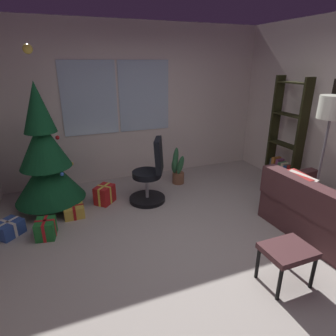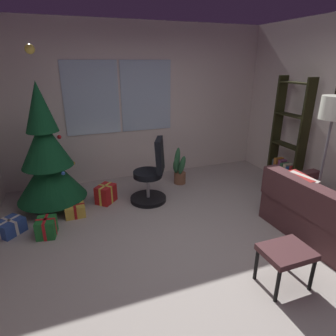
% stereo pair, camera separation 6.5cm
% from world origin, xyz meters
% --- Properties ---
extents(ground_plane, '(4.72, 5.19, 0.10)m').
position_xyz_m(ground_plane, '(0.00, 0.00, -0.05)').
color(ground_plane, '#ACA39B').
extents(wall_back_with_windows, '(4.72, 0.12, 2.69)m').
position_xyz_m(wall_back_with_windows, '(-0.02, 2.64, 1.35)').
color(wall_back_with_windows, silver).
rests_on(wall_back_with_windows, ground_plane).
extents(footstool, '(0.46, 0.37, 0.41)m').
position_xyz_m(footstool, '(0.51, -0.67, 0.35)').
color(footstool, '#4F2D2F').
rests_on(footstool, ground_plane).
extents(holiday_tree, '(0.98, 0.98, 2.26)m').
position_xyz_m(holiday_tree, '(-1.59, 1.80, 0.76)').
color(holiday_tree, '#4C331E').
rests_on(holiday_tree, ground_plane).
extents(gift_box_red, '(0.36, 0.36, 0.28)m').
position_xyz_m(gift_box_red, '(-0.83, 1.68, 0.14)').
color(gift_box_red, red).
rests_on(gift_box_red, ground_plane).
extents(gift_box_green, '(0.26, 0.29, 0.24)m').
position_xyz_m(gift_box_green, '(-1.67, 1.03, 0.11)').
color(gift_box_green, '#1E722D').
rests_on(gift_box_green, ground_plane).
extents(gift_box_gold, '(0.28, 0.26, 0.17)m').
position_xyz_m(gift_box_gold, '(-1.31, 1.43, 0.08)').
color(gift_box_gold, gold).
rests_on(gift_box_gold, ground_plane).
extents(gift_box_blue, '(0.39, 0.39, 0.19)m').
position_xyz_m(gift_box_blue, '(-2.11, 1.24, 0.09)').
color(gift_box_blue, '#2D4C99').
rests_on(gift_box_blue, ground_plane).
extents(office_chair, '(0.59, 0.56, 1.01)m').
position_xyz_m(office_chair, '(-0.15, 1.48, 0.39)').
color(office_chair, black).
rests_on(office_chair, ground_plane).
extents(bookshelf, '(0.18, 0.64, 1.85)m').
position_xyz_m(bookshelf, '(2.14, 1.21, 0.80)').
color(bookshelf, black).
rests_on(bookshelf, ground_plane).
extents(floor_lamp, '(0.32, 0.32, 1.68)m').
position_xyz_m(floor_lamp, '(1.77, 0.18, 1.40)').
color(floor_lamp, slate).
rests_on(floor_lamp, ground_plane).
extents(potted_plant, '(0.27, 0.29, 0.66)m').
position_xyz_m(potted_plant, '(0.50, 1.95, 0.26)').
color(potted_plant, brown).
rests_on(potted_plant, ground_plane).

